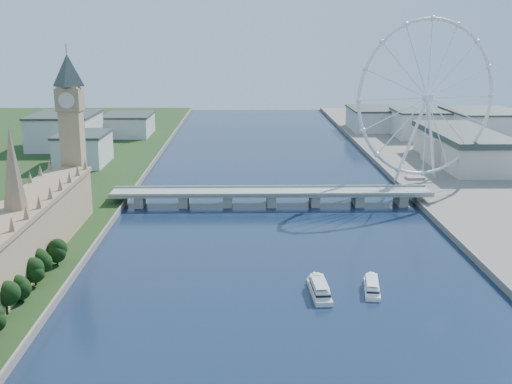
{
  "coord_description": "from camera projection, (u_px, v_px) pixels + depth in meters",
  "views": [
    {
      "loc": [
        -18.22,
        -128.66,
        114.54
      ],
      "look_at": [
        -12.08,
        210.0,
        31.14
      ],
      "focal_mm": 45.0,
      "sensor_mm": 36.0,
      "label": 1
    }
  ],
  "objects": [
    {
      "name": "big_ben",
      "position": [
        71.0,
        113.0,
        404.34
      ],
      "size": [
        20.02,
        20.02,
        110.0
      ],
      "color": "tan",
      "rests_on": "ground"
    },
    {
      "name": "city_skyline",
      "position": [
        298.0,
        127.0,
        693.0
      ],
      "size": [
        505.0,
        280.0,
        32.0
      ],
      "color": "beige",
      "rests_on": "ground"
    },
    {
      "name": "westminster_bridge",
      "position": [
        271.0,
        195.0,
        442.28
      ],
      "size": [
        220.0,
        22.0,
        9.5
      ],
      "color": "gray",
      "rests_on": "ground"
    },
    {
      "name": "parliament_range",
      "position": [
        19.0,
        238.0,
        310.99
      ],
      "size": [
        24.0,
        200.0,
        70.0
      ],
      "color": "tan",
      "rests_on": "ground"
    },
    {
      "name": "london_eye",
      "position": [
        427.0,
        99.0,
        483.31
      ],
      "size": [
        113.6,
        39.12,
        124.3
      ],
      "color": "silver",
      "rests_on": "ground"
    },
    {
      "name": "tour_boat_far",
      "position": [
        372.0,
        291.0,
        294.1
      ],
      "size": [
        10.85,
        28.16,
        6.04
      ],
      "primitive_type": null,
      "rotation": [
        0.0,
        0.0,
        -0.14
      ],
      "color": "white",
      "rests_on": "ground"
    },
    {
      "name": "county_hall",
      "position": [
        460.0,
        166.0,
        573.16
      ],
      "size": [
        54.0,
        144.0,
        35.0
      ],
      "primitive_type": null,
      "color": "beige",
      "rests_on": "ground"
    },
    {
      "name": "tour_boat_near",
      "position": [
        319.0,
        295.0,
        290.26
      ],
      "size": [
        9.28,
        31.35,
        6.87
      ],
      "primitive_type": null,
      "rotation": [
        0.0,
        0.0,
        0.04
      ],
      "color": "silver",
      "rests_on": "ground"
    }
  ]
}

